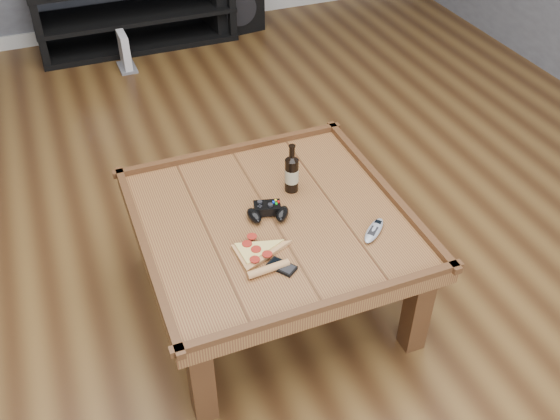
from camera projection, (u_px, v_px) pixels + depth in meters
name	position (u px, v px, depth m)	size (l,w,h in m)	color
ground	(273.00, 299.00, 2.65)	(6.00, 6.00, 0.00)	#3F2512
baseboard	(132.00, 25.00, 4.77)	(5.00, 0.02, 0.10)	silver
coffee_table	(272.00, 230.00, 2.40)	(1.03, 1.03, 0.48)	#5C2E1A
media_console	(135.00, 11.00, 4.47)	(1.40, 0.45, 0.50)	black
beer_bottle	(292.00, 172.00, 2.45)	(0.06, 0.06, 0.21)	black
game_controller	(268.00, 212.00, 2.36)	(0.17, 0.14, 0.05)	black
pizza_slice	(258.00, 254.00, 2.19)	(0.19, 0.29, 0.03)	tan
smartphone	(282.00, 267.00, 2.15)	(0.10, 0.11, 0.01)	black
remote_control	(374.00, 230.00, 2.29)	(0.15, 0.14, 0.02)	#91979E
subwoofer	(230.00, 1.00, 4.75)	(0.43, 0.43, 0.39)	black
game_console	(125.00, 53.00, 4.23)	(0.11, 0.20, 0.25)	slate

